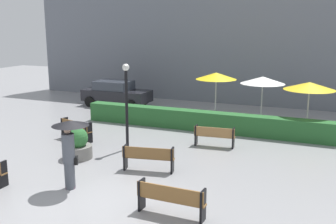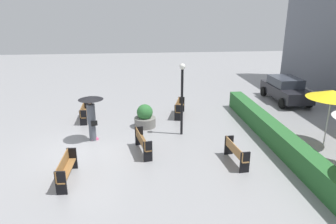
{
  "view_description": "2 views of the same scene",
  "coord_description": "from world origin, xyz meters",
  "px_view_note": "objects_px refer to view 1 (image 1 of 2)",
  "views": [
    {
      "loc": [
        6.44,
        -9.33,
        4.96
      ],
      "look_at": [
        0.45,
        4.93,
        1.57
      ],
      "focal_mm": 42.59,
      "sensor_mm": 36.0,
      "label": 1
    },
    {
      "loc": [
        12.82,
        2.28,
        5.91
      ],
      "look_at": [
        -0.27,
        3.64,
        1.46
      ],
      "focal_mm": 33.18,
      "sensor_mm": 36.0,
      "label": 2
    }
  ],
  "objects_px": {
    "bench_far_left": "(76,128)",
    "patio_umbrella_yellow": "(216,76)",
    "bench_back_row": "(214,135)",
    "patio_umbrella_yellow_far": "(310,86)",
    "pedestrian_with_umbrella": "(70,143)",
    "patio_umbrella_white": "(263,80)",
    "parked_car": "(116,93)",
    "bench_near_right": "(171,198)",
    "lamp_post": "(126,97)",
    "bench_mid_center": "(148,157)",
    "planter_pot": "(77,145)"
  },
  "relations": [
    {
      "from": "planter_pot",
      "to": "lamp_post",
      "type": "xyz_separation_m",
      "value": [
        1.2,
        1.74,
        1.66
      ]
    },
    {
      "from": "lamp_post",
      "to": "bench_mid_center",
      "type": "bearing_deg",
      "value": -46.1
    },
    {
      "from": "bench_far_left",
      "to": "patio_umbrella_yellow_far",
      "type": "relative_size",
      "value": 0.72
    },
    {
      "from": "bench_back_row",
      "to": "parked_car",
      "type": "relative_size",
      "value": 0.41
    },
    {
      "from": "bench_back_row",
      "to": "pedestrian_with_umbrella",
      "type": "height_order",
      "value": "pedestrian_with_umbrella"
    },
    {
      "from": "patio_umbrella_yellow_far",
      "to": "bench_far_left",
      "type": "bearing_deg",
      "value": -151.24
    },
    {
      "from": "bench_far_left",
      "to": "patio_umbrella_yellow_far",
      "type": "distance_m",
      "value": 10.69
    },
    {
      "from": "bench_back_row",
      "to": "patio_umbrella_yellow",
      "type": "bearing_deg",
      "value": 105.73
    },
    {
      "from": "bench_far_left",
      "to": "patio_umbrella_yellow",
      "type": "relative_size",
      "value": 0.69
    },
    {
      "from": "bench_far_left",
      "to": "parked_car",
      "type": "bearing_deg",
      "value": 106.8
    },
    {
      "from": "patio_umbrella_yellow_far",
      "to": "parked_car",
      "type": "xyz_separation_m",
      "value": [
        -11.47,
        2.29,
        -1.43
      ]
    },
    {
      "from": "patio_umbrella_white",
      "to": "parked_car",
      "type": "distance_m",
      "value": 9.52
    },
    {
      "from": "bench_mid_center",
      "to": "parked_car",
      "type": "relative_size",
      "value": 0.43
    },
    {
      "from": "pedestrian_with_umbrella",
      "to": "patio_umbrella_yellow_far",
      "type": "bearing_deg",
      "value": 56.79
    },
    {
      "from": "bench_near_right",
      "to": "lamp_post",
      "type": "distance_m",
      "value": 6.31
    },
    {
      "from": "patio_umbrella_yellow",
      "to": "patio_umbrella_yellow_far",
      "type": "bearing_deg",
      "value": -11.04
    },
    {
      "from": "bench_back_row",
      "to": "patio_umbrella_yellow_far",
      "type": "distance_m",
      "value": 5.26
    },
    {
      "from": "patio_umbrella_yellow",
      "to": "parked_car",
      "type": "distance_m",
      "value": 7.12
    },
    {
      "from": "patio_umbrella_yellow_far",
      "to": "patio_umbrella_yellow",
      "type": "bearing_deg",
      "value": 168.96
    },
    {
      "from": "bench_back_row",
      "to": "patio_umbrella_yellow_far",
      "type": "relative_size",
      "value": 0.71
    },
    {
      "from": "bench_mid_center",
      "to": "lamp_post",
      "type": "height_order",
      "value": "lamp_post"
    },
    {
      "from": "patio_umbrella_yellow",
      "to": "bench_back_row",
      "type": "bearing_deg",
      "value": -74.27
    },
    {
      "from": "patio_umbrella_yellow",
      "to": "bench_near_right",
      "type": "bearing_deg",
      "value": -79.86
    },
    {
      "from": "bench_mid_center",
      "to": "planter_pot",
      "type": "xyz_separation_m",
      "value": [
        -3.08,
        0.21,
        -0.02
      ]
    },
    {
      "from": "patio_umbrella_yellow",
      "to": "patio_umbrella_yellow_far",
      "type": "relative_size",
      "value": 1.05
    },
    {
      "from": "bench_near_right",
      "to": "pedestrian_with_umbrella",
      "type": "bearing_deg",
      "value": 171.66
    },
    {
      "from": "patio_umbrella_white",
      "to": "patio_umbrella_yellow_far",
      "type": "xyz_separation_m",
      "value": [
        2.22,
        -0.63,
        -0.07
      ]
    },
    {
      "from": "pedestrian_with_umbrella",
      "to": "planter_pot",
      "type": "relative_size",
      "value": 1.8
    },
    {
      "from": "planter_pot",
      "to": "lamp_post",
      "type": "bearing_deg",
      "value": 55.47
    },
    {
      "from": "bench_mid_center",
      "to": "patio_umbrella_white",
      "type": "distance_m",
      "value": 8.47
    },
    {
      "from": "bench_mid_center",
      "to": "lamp_post",
      "type": "xyz_separation_m",
      "value": [
        -1.88,
        1.95,
        1.64
      ]
    },
    {
      "from": "bench_mid_center",
      "to": "patio_umbrella_white",
      "type": "bearing_deg",
      "value": 72.74
    },
    {
      "from": "patio_umbrella_yellow",
      "to": "parked_car",
      "type": "height_order",
      "value": "patio_umbrella_yellow"
    },
    {
      "from": "bench_mid_center",
      "to": "patio_umbrella_yellow",
      "type": "bearing_deg",
      "value": 89.89
    },
    {
      "from": "patio_umbrella_white",
      "to": "patio_umbrella_yellow_far",
      "type": "distance_m",
      "value": 2.31
    },
    {
      "from": "patio_umbrella_yellow",
      "to": "parked_car",
      "type": "bearing_deg",
      "value": 168.55
    },
    {
      "from": "bench_mid_center",
      "to": "patio_umbrella_white",
      "type": "height_order",
      "value": "patio_umbrella_white"
    },
    {
      "from": "bench_mid_center",
      "to": "parked_car",
      "type": "xyz_separation_m",
      "value": [
        -6.8,
        9.56,
        0.29
      ]
    },
    {
      "from": "bench_near_right",
      "to": "patio_umbrella_white",
      "type": "relative_size",
      "value": 0.76
    },
    {
      "from": "lamp_post",
      "to": "patio_umbrella_yellow_far",
      "type": "relative_size",
      "value": 1.44
    },
    {
      "from": "bench_far_left",
      "to": "bench_near_right",
      "type": "height_order",
      "value": "bench_far_left"
    },
    {
      "from": "bench_far_left",
      "to": "patio_umbrella_yellow_far",
      "type": "bearing_deg",
      "value": 28.76
    },
    {
      "from": "bench_far_left",
      "to": "planter_pot",
      "type": "bearing_deg",
      "value": -52.97
    },
    {
      "from": "bench_back_row",
      "to": "bench_far_left",
      "type": "distance_m",
      "value": 6.04
    },
    {
      "from": "pedestrian_with_umbrella",
      "to": "patio_umbrella_yellow_far",
      "type": "height_order",
      "value": "patio_umbrella_yellow_far"
    },
    {
      "from": "bench_back_row",
      "to": "planter_pot",
      "type": "bearing_deg",
      "value": -141.79
    },
    {
      "from": "bench_mid_center",
      "to": "lamp_post",
      "type": "bearing_deg",
      "value": 133.9
    },
    {
      "from": "parked_car",
      "to": "bench_mid_center",
      "type": "bearing_deg",
      "value": -54.6
    },
    {
      "from": "patio_umbrella_yellow",
      "to": "bench_mid_center",
      "type": "bearing_deg",
      "value": -90.11
    },
    {
      "from": "patio_umbrella_white",
      "to": "parked_car",
      "type": "relative_size",
      "value": 0.59
    }
  ]
}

